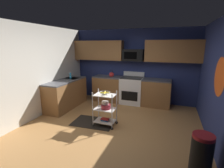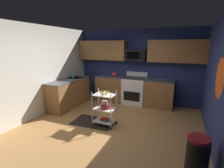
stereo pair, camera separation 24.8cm
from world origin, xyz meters
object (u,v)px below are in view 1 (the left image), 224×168
at_px(oven_range, 132,90).
at_px(mixing_bowl_small, 105,103).
at_px(mixing_bowl_large, 106,107).
at_px(fruit_bowl, 105,93).
at_px(book_stack, 105,120).
at_px(dish_soap_bottle, 70,76).
at_px(rolling_cart, 105,109).
at_px(trash_can, 201,153).
at_px(kettle, 112,74).
at_px(microwave, 133,55).

relative_size(oven_range, mixing_bowl_small, 6.04).
height_order(oven_range, mixing_bowl_large, oven_range).
xyz_separation_m(fruit_bowl, mixing_bowl_large, (0.03, -0.00, -0.36)).
xyz_separation_m(oven_range, mixing_bowl_large, (-0.21, -1.93, 0.04)).
xyz_separation_m(book_stack, dish_soap_bottle, (-1.72, 1.08, 0.86)).
relative_size(rolling_cart, trash_can, 1.39).
xyz_separation_m(fruit_bowl, kettle, (-0.53, 1.92, 0.12)).
distance_m(rolling_cart, mixing_bowl_small, 0.17).
height_order(rolling_cart, dish_soap_bottle, dish_soap_bottle).
xyz_separation_m(rolling_cart, dish_soap_bottle, (-1.72, 1.08, 0.57)).
xyz_separation_m(book_stack, trash_can, (2.08, -0.95, 0.17)).
bearing_deg(trash_can, mixing_bowl_large, 155.16).
bearing_deg(dish_soap_bottle, trash_can, -28.12).
bearing_deg(book_stack, kettle, 105.39).
distance_m(book_stack, trash_can, 2.30).
relative_size(rolling_cart, mixing_bowl_small, 5.03).
distance_m(mixing_bowl_small, dish_soap_bottle, 2.07).
distance_m(microwave, rolling_cart, 2.40).
distance_m(oven_range, dish_soap_bottle, 2.20).
height_order(microwave, book_stack, microwave).
distance_m(fruit_bowl, mixing_bowl_large, 0.36).
bearing_deg(mixing_bowl_small, mixing_bowl_large, -10.76).
bearing_deg(book_stack, rolling_cart, -153.43).
bearing_deg(trash_can, rolling_cart, 155.43).
relative_size(microwave, book_stack, 3.31).
distance_m(microwave, kettle, 1.04).
height_order(microwave, mixing_bowl_large, microwave).
bearing_deg(mixing_bowl_large, microwave, 84.14).
relative_size(mixing_bowl_small, trash_can, 0.28).
bearing_deg(trash_can, mixing_bowl_small, 155.28).
relative_size(book_stack, dish_soap_bottle, 1.06).
distance_m(mixing_bowl_small, kettle, 2.03).
relative_size(fruit_bowl, book_stack, 1.28).
bearing_deg(rolling_cart, dish_soap_bottle, 147.87).
bearing_deg(fruit_bowl, trash_can, -24.57).
bearing_deg(oven_range, trash_can, -57.31).
bearing_deg(microwave, fruit_bowl, -96.60).
xyz_separation_m(book_stack, kettle, (-0.53, 1.92, 0.84)).
bearing_deg(microwave, mixing_bowl_large, -95.86).
bearing_deg(kettle, oven_range, 0.29).
distance_m(rolling_cart, dish_soap_bottle, 2.11).
xyz_separation_m(mixing_bowl_large, mixing_bowl_small, (-0.02, 0.00, 0.10)).
bearing_deg(trash_can, microwave, 121.78).
distance_m(kettle, trash_can, 3.94).
xyz_separation_m(microwave, mixing_bowl_small, (-0.23, -2.03, -1.08)).
xyz_separation_m(mixing_bowl_small, trash_can, (2.08, -0.96, -0.29)).
xyz_separation_m(mixing_bowl_small, book_stack, (-0.01, -0.00, -0.46)).
distance_m(rolling_cart, fruit_bowl, 0.42).
bearing_deg(trash_can, dish_soap_bottle, 151.88).
relative_size(kettle, trash_can, 0.40).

